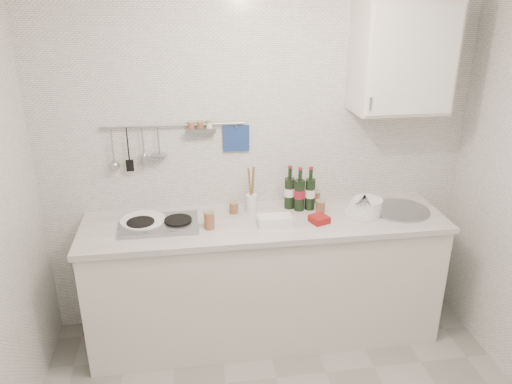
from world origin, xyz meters
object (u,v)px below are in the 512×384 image
plate_stack_hob (142,222)px  wine_bottles (300,188)px  wall_cabinet (402,57)px  plate_stack_sink (365,207)px  utensil_crock (251,200)px

plate_stack_hob → wine_bottles: size_ratio=1.01×
wall_cabinet → wine_bottles: wall_cabinet is taller
plate_stack_sink → utensil_crock: 0.78m
plate_stack_hob → utensil_crock: utensil_crock is taller
plate_stack_sink → wall_cabinet: bearing=30.8°
utensil_crock → plate_stack_hob: bearing=-170.8°
wall_cabinet → plate_stack_hob: (-1.71, -0.08, -1.01)m
wall_cabinet → utensil_crock: (-0.97, 0.04, -0.95)m
wall_cabinet → plate_stack_sink: 1.01m
wall_cabinet → wine_bottles: bearing=178.0°
utensil_crock → plate_stack_sink: bearing=-12.1°
plate_stack_hob → utensil_crock: 0.75m
plate_stack_hob → wine_bottles: wine_bottles is taller
plate_stack_sink → wine_bottles: size_ratio=0.85×
plate_stack_hob → utensil_crock: size_ratio=0.95×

